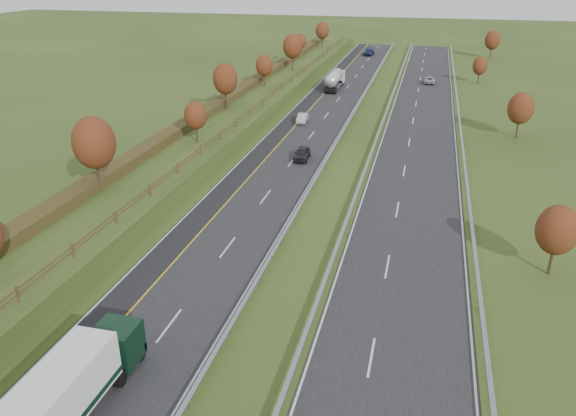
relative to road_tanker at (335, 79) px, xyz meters
The scene contains 18 objects.
ground 38.70m from the road_tanker, 76.44° to the right, with size 400.00×400.00×0.00m, color #2F4318.
near_carriageway 32.65m from the road_tanker, 88.13° to the right, with size 10.50×200.00×0.04m, color black.
far_carriageway 37.06m from the road_tanker, 61.67° to the right, with size 10.50×200.00×0.04m, color black.
hard_shoulder 32.74m from the road_tanker, 94.71° to the right, with size 3.00×200.00×0.04m, color black.
lane_markings 33.59m from the road_tanker, 77.14° to the right, with size 26.75×200.00×0.01m.
embankment_left 34.71m from the road_tanker, 110.12° to the right, with size 12.00×200.00×2.00m, color #2F4318.
hedge_left 35.44m from the road_tanker, 113.16° to the right, with size 2.20×180.00×1.10m, color #3D3B19.
fence_left 33.83m from the road_tanker, 102.70° to the right, with size 0.12×189.06×1.20m.
median_barrier_near 33.30m from the road_tanker, 78.27° to the right, with size 0.32×200.00×0.71m.
median_barrier_far 34.70m from the road_tanker, 69.99° to the right, with size 0.32×200.00×0.71m.
outer_barrier_far 40.11m from the road_tanker, 54.36° to the right, with size 0.32×200.00×0.71m.
trees_left 38.04m from the road_tanker, 107.85° to the right, with size 6.64×164.30×7.66m.
trees_far 31.14m from the road_tanker, ahead, with size 8.45×118.60×7.12m.
road_tanker is the anchor object (origin of this frame).
car_dark_near 44.54m from the road_tanker, 85.68° to the right, with size 1.78×4.41×1.50m, color black.
car_silver_mid 26.73m from the road_tanker, 91.15° to the right, with size 1.45×4.16×1.37m, color #AFB0B4.
car_small_far 45.52m from the road_tanker, 87.90° to the left, with size 2.32×5.70×1.65m, color #151B44.
car_oncoming 20.81m from the road_tanker, 28.75° to the left, with size 2.32×5.03×1.40m, color #A6A7AB.
Camera 1 is at (17.11, -18.38, 23.16)m, focal length 35.00 mm.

